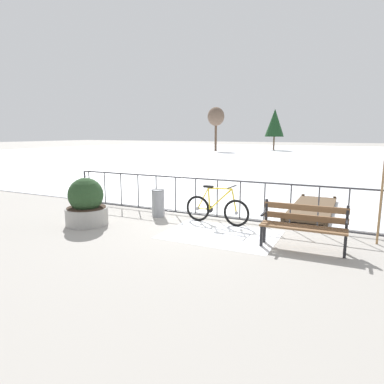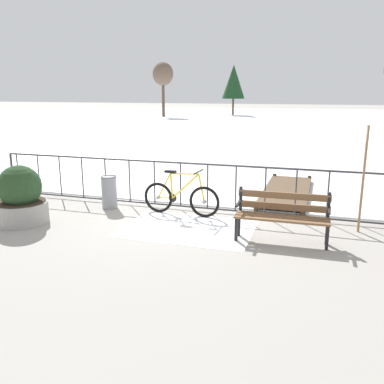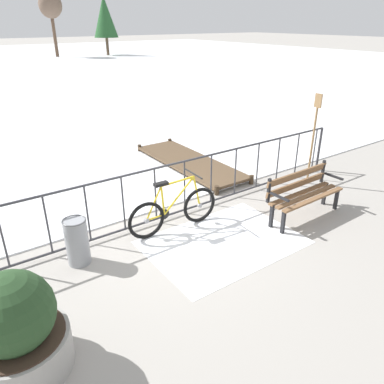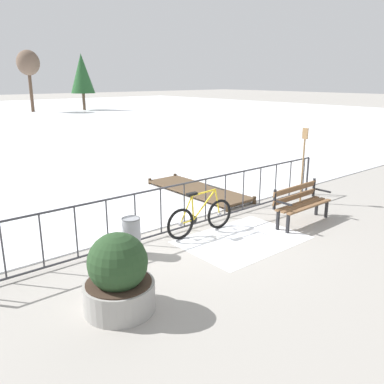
# 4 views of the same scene
# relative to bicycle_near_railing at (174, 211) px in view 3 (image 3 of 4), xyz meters

# --- Properties ---
(ground_plane) EXTENTS (160.00, 160.00, 0.00)m
(ground_plane) POSITION_rel_bicycle_near_railing_xyz_m (-0.13, 0.38, -0.37)
(ground_plane) COLOR #9E9991
(snow_patch) EXTENTS (2.49, 1.77, 0.01)m
(snow_patch) POSITION_rel_bicycle_near_railing_xyz_m (0.43, -0.82, -0.36)
(snow_patch) COLOR white
(snow_patch) RESTS_ON ground
(railing_fence) EXTENTS (9.06, 0.06, 1.07)m
(railing_fence) POSITION_rel_bicycle_near_railing_xyz_m (-0.13, 0.38, 0.19)
(railing_fence) COLOR #38383D
(railing_fence) RESTS_ON ground
(bicycle_near_railing) EXTENTS (1.71, 0.52, 0.97)m
(bicycle_near_railing) POSITION_rel_bicycle_near_railing_xyz_m (0.00, 0.00, 0.00)
(bicycle_near_railing) COLOR black
(bicycle_near_railing) RESTS_ON ground
(park_bench) EXTENTS (1.61, 0.51, 0.89)m
(park_bench) POSITION_rel_bicycle_near_railing_xyz_m (2.20, -0.93, 0.14)
(park_bench) COLOR brown
(park_bench) RESTS_ON ground
(planter_with_shrub) EXTENTS (1.02, 1.02, 1.16)m
(planter_with_shrub) POSITION_rel_bicycle_near_railing_xyz_m (-2.83, -1.48, 0.15)
(planter_with_shrub) COLOR #9E9B96
(planter_with_shrub) RESTS_ON ground
(trash_bin) EXTENTS (0.35, 0.35, 0.73)m
(trash_bin) POSITION_rel_bicycle_near_railing_xyz_m (-1.70, 0.00, 0.00)
(trash_bin) COLOR gray
(trash_bin) RESTS_ON ground
(oar_upright) EXTENTS (0.04, 0.16, 1.98)m
(oar_upright) POSITION_rel_bicycle_near_railing_xyz_m (3.53, -0.02, 0.77)
(oar_upright) COLOR #937047
(oar_upright) RESTS_ON ground
(wooden_dock) EXTENTS (1.10, 3.52, 0.20)m
(wooden_dock) POSITION_rel_bicycle_near_railing_xyz_m (1.99, 2.39, -0.25)
(wooden_dock) COLOR brown
(wooden_dock) RESTS_ON ground
(tree_west_mid) EXTENTS (2.11, 2.11, 5.74)m
(tree_west_mid) POSITION_rel_bicycle_near_railing_xyz_m (8.57, 34.48, 4.12)
(tree_west_mid) COLOR brown
(tree_west_mid) RESTS_ON ground
(tree_east_mid) EXTENTS (2.38, 2.38, 5.54)m
(tree_east_mid) POSITION_rel_bicycle_near_railing_xyz_m (13.43, 33.42, 3.23)
(tree_east_mid) COLOR brown
(tree_east_mid) RESTS_ON ground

